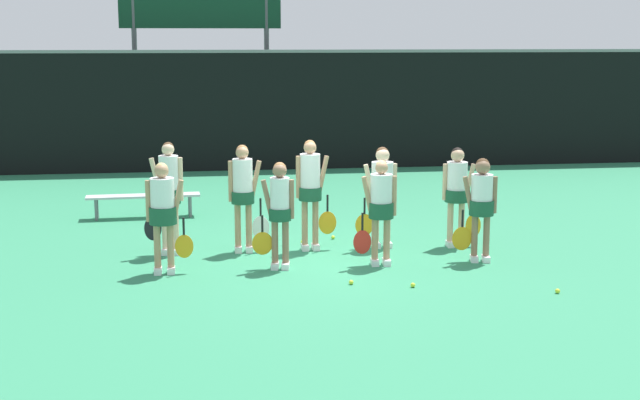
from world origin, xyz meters
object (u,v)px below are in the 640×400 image
Objects in this scene: tennis_ball_1 at (413,285)px; tennis_ball_2 at (333,237)px; player_8 at (457,188)px; tennis_ball_3 at (468,234)px; tennis_ball_5 at (351,282)px; scoreboard at (201,21)px; player_3 at (481,201)px; tennis_ball_0 at (303,242)px; player_7 at (382,188)px; player_1 at (279,207)px; player_6 at (311,185)px; player_2 at (381,204)px; bench_courtside at (143,198)px; player_5 at (243,189)px; tennis_ball_6 at (179,238)px; player_0 at (163,208)px; tennis_ball_4 at (558,291)px; player_4 at (169,189)px.

tennis_ball_2 is (-0.64, 3.14, -0.00)m from tennis_ball_1.
tennis_ball_1 reaches higher than tennis_ball_2.
tennis_ball_3 is (0.46, 0.77, -0.95)m from player_8.
tennis_ball_5 is (-2.60, -2.84, 0.00)m from tennis_ball_3.
player_3 is (4.11, -12.15, -2.93)m from scoreboard.
scoreboard is 71.06× the size of tennis_ball_0.
player_7 is at bearing 178.70° from player_8.
player_1 is 0.89× the size of player_6.
player_2 is 2.81m from tennis_ball_3.
tennis_ball_0 is at bearing -152.74° from tennis_ball_2.
tennis_ball_3 is at bearing -25.62° from bench_courtside.
player_3 is at bearing -30.83° from tennis_ball_0.
player_1 is at bearing -175.20° from player_2.
player_3 reaches higher than tennis_ball_5.
tennis_ball_0 is at bearing 23.00° from player_5.
tennis_ball_0 is 2.14m from tennis_ball_6.
player_3 is at bearing -42.22° from tennis_ball_2.
player_7 is (4.04, -3.07, 0.61)m from bench_courtside.
player_8 is 2.73m from tennis_ball_0.
scoreboard is 12.56m from player_0.
player_2 is 23.76× the size of tennis_ball_1.
player_6 reaches higher than tennis_ball_2.
tennis_ball_6 is (-3.27, 3.42, 0.00)m from tennis_ball_1.
player_2 is at bearing 1.17° from player_0.
tennis_ball_1 is at bearing -67.19° from tennis_ball_0.
player_7 reaches higher than tennis_ball_0.
tennis_ball_0 is (2.77, -2.66, -0.35)m from bench_courtside.
tennis_ball_0 is at bearing -175.16° from tennis_ball_3.
player_0 is at bearing -160.56° from tennis_ball_3.
bench_courtside is at bearing 120.91° from tennis_ball_5.
scoreboard reaches higher than tennis_ball_4.
player_3 is (5.35, -4.20, 0.57)m from bench_courtside.
player_1 is at bearing -119.66° from player_6.
tennis_ball_2 is (2.09, -10.31, -3.85)m from scoreboard.
bench_courtside is 31.65× the size of tennis_ball_0.
player_0 is at bearing -94.57° from tennis_ball_6.
player_1 is 1.54m from player_2.
bench_courtside is 32.12× the size of tennis_ball_1.
tennis_ball_6 is at bearing 85.83° from player_0.
player_5 reaches higher than player_3.
tennis_ball_4 is (0.11, -3.67, 0.00)m from tennis_ball_3.
player_5 is (-3.59, 1.14, 0.07)m from player_3.
player_6 reaches higher than bench_courtside.
tennis_ball_4 is (2.07, -1.87, -0.91)m from player_2.
tennis_ball_5 is (-2.70, 0.83, -0.00)m from tennis_ball_4.
tennis_ball_1 is 3.21m from tennis_ball_2.
player_8 is (3.52, -0.11, -0.05)m from player_5.
tennis_ball_2 is at bearing 148.61° from player_3.
player_4 reaches higher than tennis_ball_0.
player_6 is 26.24× the size of tennis_ball_0.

